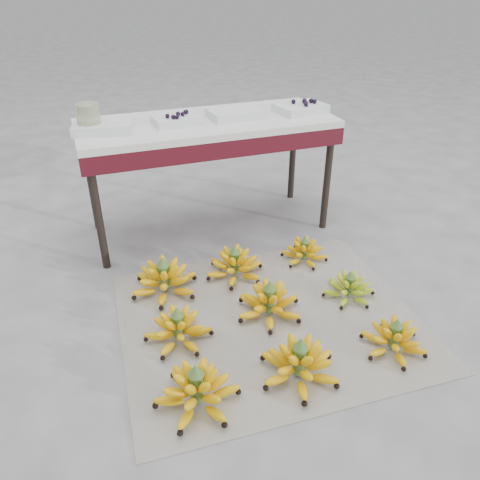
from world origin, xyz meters
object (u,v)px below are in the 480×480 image
object	(u,v)px
newspaper_mat	(269,320)
bunch_mid_center	(269,303)
bunch_mid_left	(178,329)
bunch_front_left	(197,390)
bunch_front_right	(394,339)
bunch_back_right	(304,252)
bunch_front_center	(299,363)
tray_far_left	(103,127)
bunch_back_left	(164,280)
vendor_table	(207,133)
tray_left	(177,120)
tray_right	(234,114)
glass_jar	(89,118)
bunch_back_center	(235,265)
bunch_mid_right	(349,288)
tray_far_right	(301,108)

from	to	relation	value
newspaper_mat	bunch_mid_center	size ratio (longest dim) A/B	3.99
bunch_mid_left	newspaper_mat	bearing A→B (deg)	-22.87
bunch_front_left	bunch_front_right	size ratio (longest dim) A/B	1.16
bunch_mid_left	bunch_back_right	bearing A→B (deg)	4.10
bunch_front_center	tray_far_left	xyz separation A→B (m)	(-0.49, 1.21, 0.59)
bunch_front_left	bunch_back_left	world-z (taller)	bunch_back_left
bunch_back_right	vendor_table	world-z (taller)	vendor_table
bunch_front_left	bunch_back_right	world-z (taller)	bunch_front_left
bunch_back_left	tray_far_left	distance (m)	0.80
vendor_table	tray_left	world-z (taller)	tray_left
newspaper_mat	vendor_table	distance (m)	1.05
bunch_front_right	bunch_back_right	distance (m)	0.71
bunch_back_right	newspaper_mat	bearing A→B (deg)	-157.31
bunch_front_center	tray_right	world-z (taller)	tray_right
tray_right	glass_jar	xyz separation A→B (m)	(-0.73, -0.00, 0.05)
bunch_front_left	tray_left	size ratio (longest dim) A/B	1.50
bunch_front_center	bunch_back_left	world-z (taller)	bunch_back_left
tray_far_left	tray_right	distance (m)	0.67
vendor_table	tray_right	size ratio (longest dim) A/B	4.85
bunch_back_center	tray_right	size ratio (longest dim) A/B	1.34
vendor_table	tray_right	xyz separation A→B (m)	(0.15, -0.01, 0.09)
newspaper_mat	bunch_mid_center	xyz separation A→B (m)	(0.01, 0.03, 0.06)
bunch_mid_right	bunch_back_right	bearing A→B (deg)	77.92
tray_left	newspaper_mat	bearing A→B (deg)	-79.86
bunch_mid_right	glass_jar	bearing A→B (deg)	119.05
vendor_table	tray_left	size ratio (longest dim) A/B	5.48
tray_right	bunch_back_left	bearing A→B (deg)	-135.28
tray_right	tray_far_left	bearing A→B (deg)	-179.53
bunch_front_right	tray_left	bearing A→B (deg)	130.58
glass_jar	tray_far_left	bearing A→B (deg)	-1.21
bunch_back_left	tray_left	bearing A→B (deg)	59.01
bunch_back_right	glass_jar	distance (m)	1.24
newspaper_mat	glass_jar	world-z (taller)	glass_jar
bunch_mid_left	tray_right	world-z (taller)	tray_right
tray_far_left	tray_far_right	size ratio (longest dim) A/B	1.08
tray_right	glass_jar	bearing A→B (deg)	-179.67
bunch_mid_left	bunch_mid_center	size ratio (longest dim) A/B	1.12
vendor_table	tray_right	bearing A→B (deg)	-4.79
bunch_back_center	vendor_table	bearing A→B (deg)	107.73
bunch_back_left	tray_far_left	bearing A→B (deg)	97.20
newspaper_mat	bunch_back_center	world-z (taller)	bunch_back_center
bunch_mid_left	bunch_mid_right	bearing A→B (deg)	-20.91
bunch_mid_left	tray_far_left	distance (m)	1.06
vendor_table	tray_far_right	xyz separation A→B (m)	(0.52, -0.03, 0.10)
bunch_back_right	vendor_table	xyz separation A→B (m)	(-0.35, 0.51, 0.51)
bunch_mid_right	tray_far_right	world-z (taller)	tray_far_right
bunch_back_right	tray_far_right	distance (m)	0.79
bunch_mid_center	glass_jar	bearing A→B (deg)	120.27
bunch_mid_center	tray_left	size ratio (longest dim) A/B	1.30
bunch_mid_center	bunch_back_center	xyz separation A→B (m)	(-0.04, 0.33, -0.00)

